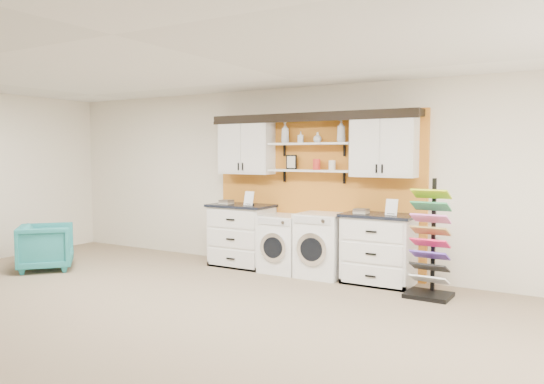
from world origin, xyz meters
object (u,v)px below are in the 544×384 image
Objects in this scene: base_cabinet_left at (242,235)px; base_cabinet_right at (379,249)px; washer at (284,243)px; armchair at (46,247)px; dryer at (322,245)px; sample_rack at (430,258)px.

base_cabinet_left is 1.02× the size of base_cabinet_right.
base_cabinet_right reaches higher than washer.
armchair is (-4.69, -1.76, -0.13)m from base_cabinet_right.
dryer is (-0.86, -0.00, -0.02)m from base_cabinet_right.
sample_rack reaches higher than washer.
base_cabinet_left is 0.78m from washer.
base_cabinet_right is at bearing 0.13° from washer.
base_cabinet_left is 1.17× the size of washer.
dryer is at bearing -0.14° from base_cabinet_left.
base_cabinet_right is 1.07× the size of dryer.
washer is 3.66m from armchair.
base_cabinet_left is 3.01m from armchair.
armchair is (-3.21, -1.76, -0.08)m from washer.
base_cabinet_left is 0.68× the size of sample_rack.
dryer reaches higher than washer.
washer is at bearing -0.25° from base_cabinet_left.
base_cabinet_left is at bearing 175.77° from sample_rack.
dryer is at bearing -179.78° from base_cabinet_right.
sample_rack is at bearing -8.28° from washer.
dryer is (0.62, -0.00, 0.03)m from washer.
dryer is 1.19× the size of armchair.
washer is (0.78, -0.00, -0.06)m from base_cabinet_left.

